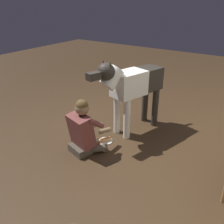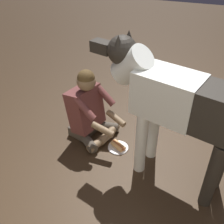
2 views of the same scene
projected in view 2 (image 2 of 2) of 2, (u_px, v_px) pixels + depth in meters
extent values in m
plane|color=#382717|center=(164.00, 149.00, 3.04)|extent=(14.68, 14.68, 0.00)
cube|color=#473E33|center=(85.00, 128.00, 3.26)|extent=(0.33, 0.39, 0.12)
cylinder|color=#473E33|center=(103.00, 126.00, 3.29)|extent=(0.41, 0.17, 0.11)
cylinder|color=#846849|center=(109.00, 134.00, 3.17)|extent=(0.16, 0.37, 0.09)
cylinder|color=#473E33|center=(86.00, 139.00, 3.08)|extent=(0.37, 0.34, 0.11)
cylinder|color=#846849|center=(100.00, 141.00, 3.06)|extent=(0.21, 0.37, 0.09)
cube|color=brown|center=(86.00, 108.00, 3.06)|extent=(0.39, 0.46, 0.53)
cylinder|color=brown|center=(105.00, 95.00, 3.02)|extent=(0.30, 0.16, 0.24)
cylinder|color=#846849|center=(116.00, 118.00, 3.02)|extent=(0.27, 0.18, 0.12)
cylinder|color=brown|center=(85.00, 109.00, 2.79)|extent=(0.30, 0.16, 0.24)
cylinder|color=#846849|center=(103.00, 129.00, 2.86)|extent=(0.28, 0.11, 0.12)
sphere|color=#846849|center=(86.00, 81.00, 2.84)|extent=(0.21, 0.21, 0.21)
sphere|color=brown|center=(86.00, 78.00, 2.82)|extent=(0.19, 0.19, 0.19)
cylinder|color=silver|center=(141.00, 143.00, 2.60)|extent=(0.11, 0.11, 0.70)
cylinder|color=silver|center=(153.00, 130.00, 2.76)|extent=(0.11, 0.11, 0.70)
cylinder|color=black|center=(212.00, 176.00, 2.26)|extent=(0.11, 0.11, 0.70)
cylinder|color=black|center=(221.00, 159.00, 2.42)|extent=(0.11, 0.11, 0.70)
cube|color=silver|center=(167.00, 95.00, 2.29)|extent=(0.64, 0.50, 0.41)
cube|color=black|center=(217.00, 111.00, 2.08)|extent=(0.56, 0.46, 0.39)
cylinder|color=silver|center=(132.00, 65.00, 2.36)|extent=(0.46, 0.36, 0.41)
sphere|color=black|center=(122.00, 50.00, 2.35)|extent=(0.27, 0.27, 0.27)
cube|color=black|center=(102.00, 47.00, 2.47)|extent=(0.23, 0.17, 0.11)
cone|color=black|center=(118.00, 42.00, 2.23)|extent=(0.12, 0.12, 0.12)
cone|color=black|center=(129.00, 37.00, 2.34)|extent=(0.12, 0.12, 0.12)
cylinder|color=white|center=(118.00, 148.00, 3.05)|extent=(0.24, 0.24, 0.01)
cylinder|color=#E3A967|center=(120.00, 145.00, 3.05)|extent=(0.18, 0.13, 0.05)
cylinder|color=#E3A967|center=(117.00, 146.00, 3.02)|extent=(0.18, 0.13, 0.05)
cylinder|color=#B0562A|center=(118.00, 145.00, 3.03)|extent=(0.18, 0.13, 0.04)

